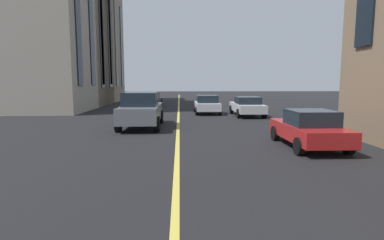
{
  "coord_description": "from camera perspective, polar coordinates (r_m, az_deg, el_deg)",
  "views": [
    {
      "loc": [
        3.75,
        -0.09,
        2.44
      ],
      "look_at": [
        13.17,
        -0.47,
        1.25
      ],
      "focal_mm": 28.57,
      "sensor_mm": 36.0,
      "label": 1
    }
  ],
  "objects": [
    {
      "name": "car_red_far",
      "position": [
        12.17,
        20.98,
        -1.5
      ],
      "size": [
        3.9,
        1.89,
        1.4
      ],
      "color": "#B21E1E",
      "rests_on": "ground_plane"
    },
    {
      "name": "car_black_near",
      "position": [
        30.27,
        -7.59,
        3.85
      ],
      "size": [
        4.4,
        1.95,
        1.37
      ],
      "color": "black",
      "rests_on": "ground_plane"
    },
    {
      "name": "car_grey_parked_a",
      "position": [
        16.53,
        -9.44,
        2.0
      ],
      "size": [
        4.7,
        2.14,
        1.88
      ],
      "color": "slate",
      "rests_on": "ground_plane"
    },
    {
      "name": "lane_centre_line",
      "position": [
        16.43,
        -2.62,
        -1.33
      ],
      "size": [
        80.0,
        0.16,
        0.01
      ],
      "color": "#D8C64C",
      "rests_on": "ground_plane"
    },
    {
      "name": "building_left_far",
      "position": [
        32.15,
        -26.91,
        15.74
      ],
      "size": [
        13.95,
        10.62,
        15.26
      ],
      "color": "#A89E8E",
      "rests_on": "ground_plane"
    },
    {
      "name": "car_white_trailing",
      "position": [
        22.14,
        10.24,
        2.59
      ],
      "size": [
        4.4,
        1.95,
        1.37
      ],
      "color": "silver",
      "rests_on": "ground_plane"
    },
    {
      "name": "building_left_near",
      "position": [
        38.18,
        -22.09,
        12.92
      ],
      "size": [
        13.82,
        10.05,
        13.17
      ],
      "color": "gray",
      "rests_on": "ground_plane"
    },
    {
      "name": "car_white_oncoming",
      "position": [
        23.43,
        2.81,
        2.94
      ],
      "size": [
        3.9,
        1.89,
        1.4
      ],
      "color": "silver",
      "rests_on": "ground_plane"
    }
  ]
}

